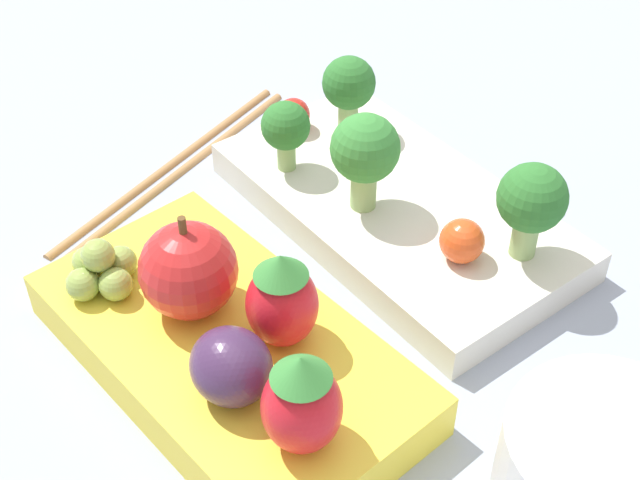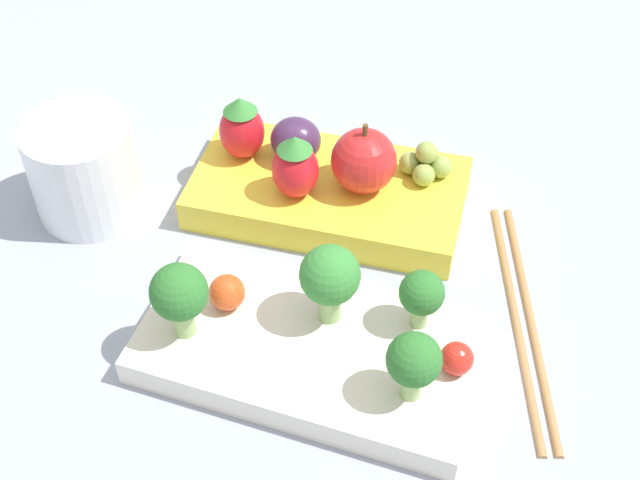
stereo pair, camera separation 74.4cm
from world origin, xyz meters
name	(u,v)px [view 2 (the right image)]	position (x,y,z in m)	size (l,w,h in m)	color
ground_plane	(311,272)	(0.00, 0.00, 0.00)	(4.00, 4.00, 0.00)	#939EB2
bento_box_savoury	(311,348)	(-0.01, 0.07, 0.01)	(0.23, 0.15, 0.02)	silver
bento_box_fruit	(328,193)	(0.00, -0.07, 0.01)	(0.21, 0.12, 0.03)	yellow
broccoli_floret_0	(330,277)	(-0.02, 0.05, 0.06)	(0.04, 0.04, 0.06)	#93B770
broccoli_floret_1	(179,294)	(0.06, 0.08, 0.06)	(0.04, 0.04, 0.06)	#93B770
broccoli_floret_2	(422,295)	(-0.08, 0.05, 0.05)	(0.03, 0.03, 0.04)	#93B770
broccoli_floret_3	(414,362)	(-0.08, 0.10, 0.05)	(0.03, 0.03, 0.05)	#93B770
cherry_tomato_0	(457,358)	(-0.11, 0.08, 0.03)	(0.02, 0.02, 0.02)	red
cherry_tomato_1	(227,292)	(0.04, 0.06, 0.03)	(0.02, 0.02, 0.02)	#DB4C1E
apple	(364,161)	(-0.03, -0.07, 0.05)	(0.05, 0.05, 0.06)	red
strawberry_0	(295,167)	(0.02, -0.05, 0.05)	(0.03, 0.03, 0.05)	red
strawberry_1	(242,128)	(0.07, -0.09, 0.05)	(0.03, 0.03, 0.05)	red
plum	(296,140)	(0.03, -0.09, 0.04)	(0.04, 0.04, 0.03)	#42284C
grape_cluster	(426,162)	(-0.07, -0.09, 0.04)	(0.04, 0.04, 0.03)	#8EA84C
drinking_cup	(84,169)	(0.18, -0.03, 0.04)	(0.08, 0.08, 0.08)	silver
chopsticks_pair	(524,317)	(-0.15, 0.02, 0.00)	(0.05, 0.21, 0.01)	#A37547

